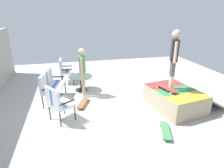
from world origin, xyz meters
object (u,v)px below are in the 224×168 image
at_px(skateboard_by_bench, 83,103).
at_px(skateboard_spare, 166,130).
at_px(skateboard_on_ramp, 166,88).
at_px(skate_ramp, 175,99).
at_px(person_skater, 174,56).
at_px(patio_table, 81,80).
at_px(patio_bench, 50,83).
at_px(patio_chair_by_wall, 57,101).
at_px(person_watching, 83,69).
at_px(patio_chair_near_house, 64,69).

relative_size(skateboard_by_bench, skateboard_spare, 0.99).
bearing_deg(skateboard_on_ramp, skate_ramp, -93.22).
relative_size(person_skater, skateboard_spare, 2.19).
height_order(person_skater, skateboard_spare, person_skater).
bearing_deg(patio_table, patio_bench, 121.92).
bearing_deg(skateboard_spare, skateboard_on_ramp, -25.92).
distance_m(patio_bench, patio_chair_by_wall, 1.47).
height_order(skate_ramp, skateboard_by_bench, skate_ramp).
bearing_deg(person_skater, skateboard_spare, 149.11).
distance_m(skate_ramp, skateboard_spare, 1.52).
relative_size(patio_chair_by_wall, person_skater, 0.57).
xyz_separation_m(patio_bench, person_watching, (0.15, -1.11, 0.39)).
distance_m(skate_ramp, patio_chair_by_wall, 3.56).
bearing_deg(patio_chair_near_house, skateboard_by_bench, -166.17).
bearing_deg(skateboard_on_ramp, patio_bench, 67.85).
distance_m(patio_chair_by_wall, skateboard_spare, 2.92).
relative_size(patio_chair_by_wall, skateboard_on_ramp, 1.24).
relative_size(patio_bench, skateboard_on_ramp, 1.62).
bearing_deg(patio_chair_by_wall, person_watching, -27.54).
distance_m(patio_table, person_skater, 3.54).
bearing_deg(skateboard_by_bench, person_watching, -7.35).
bearing_deg(skateboard_on_ramp, person_skater, -79.25).
bearing_deg(patio_bench, person_skater, -110.91).
xyz_separation_m(patio_bench, person_skater, (-1.39, -3.64, 1.06)).
xyz_separation_m(skate_ramp, person_skater, (0.05, 0.20, 1.37)).
xyz_separation_m(patio_chair_by_wall, person_skater, (0.05, -3.36, 1.07)).
bearing_deg(patio_chair_near_house, patio_table, -149.83).
distance_m(person_watching, skateboard_by_bench, 1.21).
bearing_deg(patio_table, skateboard_by_bench, 178.47).
bearing_deg(patio_table, skate_ramp, -126.83).
relative_size(patio_bench, skateboard_by_bench, 1.64).
xyz_separation_m(skateboard_spare, skateboard_on_ramp, (1.20, -0.59, 0.62)).
bearing_deg(person_skater, skate_ramp, -103.92).
distance_m(person_watching, skateboard_on_ramp, 2.86).
distance_m(patio_chair_near_house, patio_table, 1.22).
bearing_deg(skate_ramp, person_skater, 76.08).
relative_size(patio_bench, patio_table, 1.48).
bearing_deg(patio_bench, patio_table, -58.08).
xyz_separation_m(patio_bench, skateboard_by_bench, (-0.62, -1.01, -0.53)).
xyz_separation_m(skate_ramp, skateboard_on_ramp, (0.02, 0.35, 0.39)).
relative_size(patio_bench, skateboard_spare, 1.63).
height_order(patio_table, person_watching, person_watching).
relative_size(patio_chair_by_wall, patio_table, 1.13).
relative_size(patio_bench, person_watching, 0.77).
xyz_separation_m(patio_chair_by_wall, skateboard_spare, (-1.18, -2.62, -0.53)).
bearing_deg(patio_chair_near_house, person_skater, -133.90).
bearing_deg(patio_chair_by_wall, patio_table, -20.05).
xyz_separation_m(patio_table, skateboard_by_bench, (-1.27, 0.03, -0.32)).
bearing_deg(skateboard_spare, patio_bench, 47.87).
height_order(patio_chair_by_wall, person_skater, person_skater).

